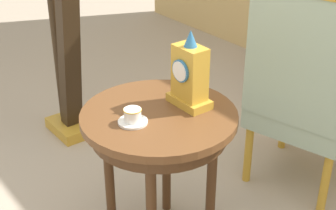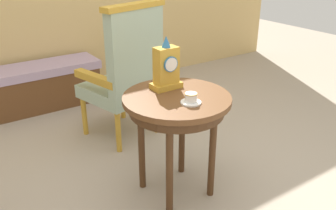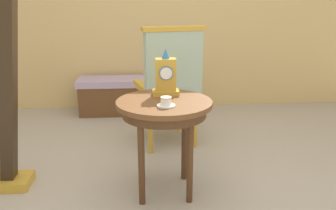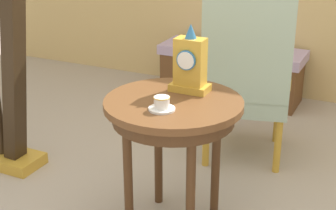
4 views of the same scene
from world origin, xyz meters
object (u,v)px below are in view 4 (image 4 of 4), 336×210
at_px(teacup_left, 162,104).
at_px(harp, 6,49).
at_px(mantel_clock, 190,65).
at_px(window_bench, 231,72).
at_px(side_table, 173,117).
at_px(armchair, 246,73).

xyz_separation_m(teacup_left, harp, (-1.14, 0.28, 0.05)).
distance_m(teacup_left, mantel_clock, 0.30).
bearing_deg(window_bench, side_table, -79.77).
bearing_deg(side_table, window_bench, 100.23).
xyz_separation_m(teacup_left, armchair, (0.09, 0.97, -0.13)).
distance_m(side_table, harp, 1.16).
height_order(side_table, teacup_left, teacup_left).
height_order(teacup_left, armchair, armchair).
bearing_deg(teacup_left, armchair, 84.45).
bearing_deg(mantel_clock, side_table, -97.98).
height_order(side_table, mantel_clock, mantel_clock).
relative_size(teacup_left, harp, 0.06).
xyz_separation_m(side_table, harp, (-1.14, 0.15, 0.16)).
height_order(armchair, window_bench, armchair).
bearing_deg(window_bench, teacup_left, -80.32).
bearing_deg(teacup_left, side_table, 91.82).
bearing_deg(side_table, harp, 172.63).
height_order(armchair, harp, harp).
xyz_separation_m(side_table, teacup_left, (0.00, -0.13, 0.11)).
distance_m(mantel_clock, armchair, 0.74).
height_order(teacup_left, harp, harp).
bearing_deg(harp, teacup_left, -13.84).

